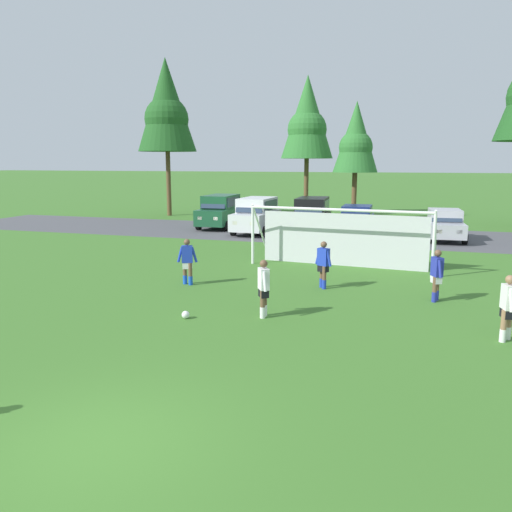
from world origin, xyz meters
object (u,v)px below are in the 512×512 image
at_px(player_winger_left, 507,308).
at_px(player_midfield_center, 437,275).
at_px(parked_car_slot_left, 256,215).
at_px(player_winger_right, 264,289).
at_px(parked_car_slot_center, 357,220).
at_px(soccer_goal, 342,236).
at_px(parked_car_slot_far_left, 220,211).
at_px(soccer_ball, 186,315).
at_px(parked_car_slot_center_left, 312,215).
at_px(player_striker_near, 187,262).
at_px(player_defender_far, 323,265).
at_px(parked_car_slot_center_right, 445,225).

bearing_deg(player_winger_left, player_midfield_center, 114.47).
bearing_deg(parked_car_slot_left, player_winger_right, -72.18).
height_order(player_winger_left, parked_car_slot_left, parked_car_slot_left).
distance_m(parked_car_slot_left, parked_car_slot_center, 6.07).
relative_size(soccer_goal, parked_car_slot_far_left, 1.62).
bearing_deg(parked_car_slot_left, soccer_ball, -79.31).
distance_m(soccer_goal, parked_car_slot_center_left, 10.24).
height_order(soccer_ball, player_striker_near, player_striker_near).
bearing_deg(parked_car_slot_far_left, player_defender_far, -56.98).
relative_size(player_striker_near, parked_car_slot_far_left, 0.35).
relative_size(player_winger_right, parked_car_slot_center, 0.39).
bearing_deg(player_defender_far, soccer_ball, -123.39).
height_order(soccer_goal, player_winger_right, soccer_goal).
height_order(soccer_ball, parked_car_slot_center, parked_car_slot_center).
distance_m(parked_car_slot_far_left, parked_car_slot_center_left, 6.33).
xyz_separation_m(player_striker_near, parked_car_slot_far_left, (-4.67, 15.31, 0.29)).
relative_size(player_defender_far, player_winger_right, 1.00).
distance_m(parked_car_slot_center_left, parked_car_slot_center_right, 7.67).
bearing_deg(parked_car_slot_far_left, player_striker_near, -73.05).
bearing_deg(soccer_ball, parked_car_slot_center_left, 90.10).
relative_size(player_midfield_center, parked_car_slot_left, 0.35).
xyz_separation_m(player_winger_left, player_winger_right, (-6.20, 0.12, 0.00)).
bearing_deg(player_winger_left, player_defender_far, 142.68).
xyz_separation_m(player_defender_far, player_winger_left, (5.18, -3.95, 0.00)).
relative_size(parked_car_slot_far_left, parked_car_slot_center_right, 1.08).
bearing_deg(soccer_ball, parked_car_slot_center_right, 66.62).
relative_size(parked_car_slot_left, parked_car_slot_center, 1.10).
bearing_deg(soccer_goal, parked_car_slot_far_left, 131.96).
distance_m(parked_car_slot_left, parked_car_slot_center_right, 10.86).
xyz_separation_m(soccer_goal, player_defender_far, (-0.08, -3.91, -0.47)).
relative_size(player_defender_far, parked_car_slot_center_left, 0.35).
relative_size(player_winger_left, parked_car_slot_center, 0.39).
height_order(parked_car_slot_left, parked_car_slot_center_left, same).
xyz_separation_m(player_striker_near, parked_car_slot_center_right, (9.25, 13.84, 0.05)).
height_order(parked_car_slot_far_left, parked_car_slot_left, same).
xyz_separation_m(soccer_goal, parked_car_slot_left, (-6.38, 8.71, -0.18)).
xyz_separation_m(soccer_goal, player_striker_near, (-4.78, -4.80, -0.47)).
bearing_deg(player_winger_left, player_striker_near, 162.82).
relative_size(parked_car_slot_left, parked_car_slot_center_left, 0.99).
xyz_separation_m(player_winger_right, parked_car_slot_far_left, (-8.35, 18.24, 0.29)).
bearing_deg(player_winger_left, parked_car_slot_left, 124.73).
xyz_separation_m(soccer_goal, player_winger_left, (5.10, -7.86, -0.47)).
distance_m(player_midfield_center, player_defender_far, 3.72).
xyz_separation_m(player_defender_far, parked_car_slot_center_left, (-3.08, 13.65, 0.29)).
xyz_separation_m(soccer_ball, player_winger_left, (8.23, 0.68, 0.71)).
relative_size(soccer_goal, parked_car_slot_center, 1.79).
height_order(soccer_ball, player_winger_left, player_winger_left).
relative_size(player_striker_near, parked_car_slot_center_right, 0.38).
relative_size(soccer_goal, player_defender_far, 4.61).
bearing_deg(parked_car_slot_left, parked_car_slot_center, 13.94).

